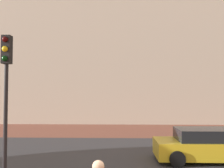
% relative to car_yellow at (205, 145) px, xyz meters
% --- Properties ---
extents(ground_plane, '(120.00, 120.00, 0.00)m').
position_rel_car_yellow_xyz_m(ground_plane, '(-4.13, 3.44, -0.67)').
color(ground_plane, brown).
extents(street_asphalt_strip, '(120.00, 7.58, 0.00)m').
position_rel_car_yellow_xyz_m(street_asphalt_strip, '(-4.13, 1.67, -0.67)').
color(street_asphalt_strip, '#38383D').
rests_on(street_asphalt_strip, ground_plane).
extents(landmark_building, '(25.60, 13.60, 33.45)m').
position_rel_car_yellow_xyz_m(landmark_building, '(-3.12, 19.24, 10.10)').
color(landmark_building, beige).
rests_on(landmark_building, ground_plane).
extents(car_yellow, '(4.28, 2.10, 1.40)m').
position_rel_car_yellow_xyz_m(car_yellow, '(0.00, 0.00, 0.00)').
color(car_yellow, gold).
rests_on(car_yellow, ground_plane).
extents(traffic_light_pole, '(0.28, 0.34, 4.75)m').
position_rel_car_yellow_xyz_m(traffic_light_pole, '(-7.27, -3.30, 2.64)').
color(traffic_light_pole, black).
rests_on(traffic_light_pole, ground_plane).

